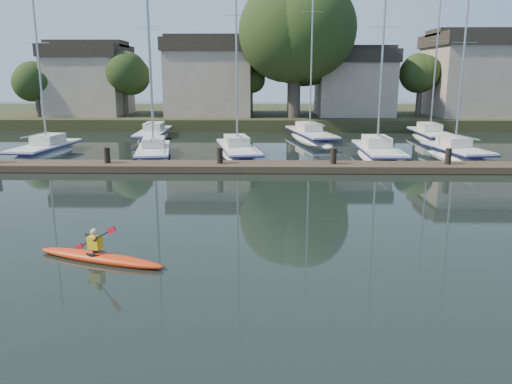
{
  "coord_description": "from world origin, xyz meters",
  "views": [
    {
      "loc": [
        -0.57,
        -12.03,
        5.03
      ],
      "look_at": [
        -0.89,
        4.0,
        1.2
      ],
      "focal_mm": 35.0,
      "sensor_mm": 36.0,
      "label": 1
    }
  ],
  "objects_px": {
    "kayak": "(99,256)",
    "sailboat_5": "(154,140)",
    "sailboat_0": "(46,157)",
    "sailboat_3": "(377,160)",
    "sailboat_6": "(310,141)",
    "sailboat_7": "(430,141)",
    "sailboat_2": "(238,158)",
    "sailboat_1": "(154,159)",
    "dock": "(276,167)",
    "sailboat_4": "(455,160)"
  },
  "relations": [
    {
      "from": "sailboat_3",
      "to": "kayak",
      "type": "bearing_deg",
      "value": -123.06
    },
    {
      "from": "sailboat_2",
      "to": "sailboat_3",
      "type": "xyz_separation_m",
      "value": [
        8.63,
        -0.63,
        -0.02
      ]
    },
    {
      "from": "kayak",
      "to": "sailboat_7",
      "type": "height_order",
      "value": "sailboat_7"
    },
    {
      "from": "sailboat_1",
      "to": "sailboat_3",
      "type": "height_order",
      "value": "sailboat_3"
    },
    {
      "from": "sailboat_2",
      "to": "sailboat_5",
      "type": "relative_size",
      "value": 0.99
    },
    {
      "from": "kayak",
      "to": "sailboat_5",
      "type": "relative_size",
      "value": 0.27
    },
    {
      "from": "sailboat_5",
      "to": "sailboat_7",
      "type": "xyz_separation_m",
      "value": [
        21.95,
        -0.14,
        -0.01
      ]
    },
    {
      "from": "sailboat_3",
      "to": "sailboat_2",
      "type": "bearing_deg",
      "value": 175.75
    },
    {
      "from": "kayak",
      "to": "sailboat_5",
      "type": "distance_m",
      "value": 27.13
    },
    {
      "from": "sailboat_3",
      "to": "sailboat_4",
      "type": "distance_m",
      "value": 4.88
    },
    {
      "from": "sailboat_2",
      "to": "sailboat_5",
      "type": "distance_m",
      "value": 11.15
    },
    {
      "from": "sailboat_3",
      "to": "sailboat_4",
      "type": "height_order",
      "value": "sailboat_3"
    },
    {
      "from": "sailboat_1",
      "to": "sailboat_7",
      "type": "height_order",
      "value": "sailboat_1"
    },
    {
      "from": "sailboat_1",
      "to": "kayak",
      "type": "bearing_deg",
      "value": -92.19
    },
    {
      "from": "sailboat_3",
      "to": "sailboat_5",
      "type": "bearing_deg",
      "value": 149.91
    },
    {
      "from": "dock",
      "to": "kayak",
      "type": "bearing_deg",
      "value": -111.2
    },
    {
      "from": "sailboat_1",
      "to": "sailboat_2",
      "type": "relative_size",
      "value": 0.91
    },
    {
      "from": "sailboat_5",
      "to": "sailboat_6",
      "type": "distance_m",
      "value": 12.49
    },
    {
      "from": "sailboat_2",
      "to": "sailboat_6",
      "type": "bearing_deg",
      "value": 45.34
    },
    {
      "from": "sailboat_0",
      "to": "sailboat_2",
      "type": "distance_m",
      "value": 12.29
    },
    {
      "from": "kayak",
      "to": "sailboat_0",
      "type": "relative_size",
      "value": 0.33
    },
    {
      "from": "sailboat_3",
      "to": "sailboat_5",
      "type": "xyz_separation_m",
      "value": [
        -15.84,
        9.14,
        0.02
      ]
    },
    {
      "from": "kayak",
      "to": "sailboat_0",
      "type": "bearing_deg",
      "value": 136.29
    },
    {
      "from": "sailboat_0",
      "to": "sailboat_3",
      "type": "distance_m",
      "value": 20.93
    },
    {
      "from": "sailboat_2",
      "to": "kayak",
      "type": "bearing_deg",
      "value": -110.08
    },
    {
      "from": "sailboat_1",
      "to": "sailboat_3",
      "type": "relative_size",
      "value": 0.98
    },
    {
      "from": "sailboat_3",
      "to": "sailboat_4",
      "type": "xyz_separation_m",
      "value": [
        4.87,
        0.24,
        0.0
      ]
    },
    {
      "from": "sailboat_5",
      "to": "sailboat_3",
      "type": "bearing_deg",
      "value": -32.46
    },
    {
      "from": "sailboat_5",
      "to": "sailboat_7",
      "type": "distance_m",
      "value": 21.95
    },
    {
      "from": "sailboat_2",
      "to": "sailboat_7",
      "type": "height_order",
      "value": "sailboat_2"
    },
    {
      "from": "sailboat_0",
      "to": "sailboat_3",
      "type": "xyz_separation_m",
      "value": [
        20.92,
        -0.82,
        -0.0
      ]
    },
    {
      "from": "sailboat_0",
      "to": "sailboat_6",
      "type": "relative_size",
      "value": 0.73
    },
    {
      "from": "sailboat_5",
      "to": "kayak",
      "type": "bearing_deg",
      "value": -83.12
    },
    {
      "from": "sailboat_0",
      "to": "sailboat_6",
      "type": "bearing_deg",
      "value": 29.57
    },
    {
      "from": "dock",
      "to": "sailboat_4",
      "type": "xyz_separation_m",
      "value": [
        11.17,
        4.65,
        -0.4
      ]
    },
    {
      "from": "dock",
      "to": "sailboat_7",
      "type": "bearing_deg",
      "value": 47.21
    },
    {
      "from": "dock",
      "to": "sailboat_2",
      "type": "bearing_deg",
      "value": 114.89
    },
    {
      "from": "dock",
      "to": "sailboat_1",
      "type": "distance_m",
      "value": 8.68
    },
    {
      "from": "sailboat_0",
      "to": "sailboat_1",
      "type": "relative_size",
      "value": 0.92
    },
    {
      "from": "sailboat_3",
      "to": "sailboat_6",
      "type": "xyz_separation_m",
      "value": [
        -3.36,
        8.65,
        0.01
      ]
    },
    {
      "from": "sailboat_5",
      "to": "sailboat_7",
      "type": "relative_size",
      "value": 1.13
    },
    {
      "from": "kayak",
      "to": "sailboat_7",
      "type": "xyz_separation_m",
      "value": [
        17.54,
        26.63,
        -0.35
      ]
    },
    {
      "from": "sailboat_0",
      "to": "sailboat_6",
      "type": "height_order",
      "value": "sailboat_6"
    },
    {
      "from": "sailboat_0",
      "to": "sailboat_2",
      "type": "height_order",
      "value": "sailboat_2"
    },
    {
      "from": "sailboat_1",
      "to": "sailboat_6",
      "type": "height_order",
      "value": "sailboat_6"
    },
    {
      "from": "kayak",
      "to": "sailboat_2",
      "type": "distance_m",
      "value": 18.47
    },
    {
      "from": "sailboat_1",
      "to": "sailboat_5",
      "type": "relative_size",
      "value": 0.89
    },
    {
      "from": "sailboat_4",
      "to": "sailboat_5",
      "type": "height_order",
      "value": "sailboat_5"
    },
    {
      "from": "sailboat_7",
      "to": "sailboat_5",
      "type": "bearing_deg",
      "value": -179.91
    },
    {
      "from": "sailboat_2",
      "to": "sailboat_4",
      "type": "distance_m",
      "value": 13.5
    }
  ]
}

